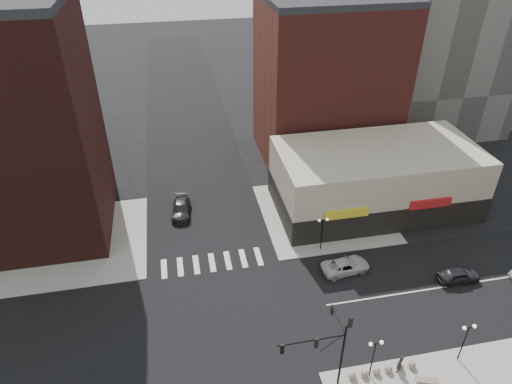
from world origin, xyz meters
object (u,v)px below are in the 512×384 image
object	(u,v)px
street_lamp_ne	(323,226)
white_suv	(346,266)
street_lamp_se_a	(375,350)
stone_bench	(427,381)
dark_sedan_east	(459,275)
dark_sedan_north	(181,209)
street_lamp_se_b	(467,334)
traffic_signal	(330,342)
pedestrian	(400,364)

from	to	relation	value
street_lamp_ne	white_suv	world-z (taller)	street_lamp_ne
street_lamp_se_a	stone_bench	size ratio (longest dim) A/B	2.23
street_lamp_se_a	dark_sedan_east	bearing A→B (deg)	32.93
street_lamp_ne	white_suv	xyz separation A→B (m)	(1.48, -3.78, -2.59)
street_lamp_ne	dark_sedan_north	bearing A→B (deg)	146.36
dark_sedan_north	street_lamp_se_a	bearing A→B (deg)	-55.26
street_lamp_se_b	white_suv	distance (m)	13.66
traffic_signal	dark_sedan_north	xyz separation A→B (m)	(-10.00, 25.65, -4.20)
street_lamp_se_a	street_lamp_ne	distance (m)	16.03
traffic_signal	street_lamp_se_a	world-z (taller)	traffic_signal
traffic_signal	street_lamp_se_b	size ratio (longest dim) A/B	1.87
pedestrian	stone_bench	size ratio (longest dim) A/B	0.99
traffic_signal	white_suv	world-z (taller)	traffic_signal
white_suv	pedestrian	distance (m)	12.35
dark_sedan_north	stone_bench	bearing A→B (deg)	-50.06
traffic_signal	stone_bench	world-z (taller)	traffic_signal
street_lamp_ne	stone_bench	distance (m)	18.15
street_lamp_se_b	dark_sedan_north	distance (m)	33.86
traffic_signal	street_lamp_se_a	size ratio (longest dim) A/B	1.87
dark_sedan_east	pedestrian	size ratio (longest dim) A/B	2.33
traffic_signal	white_suv	distance (m)	14.23
traffic_signal	street_lamp_se_b	xyz separation A→B (m)	(11.76, -0.17, -1.67)
traffic_signal	dark_sedan_north	bearing A→B (deg)	111.29
street_lamp_se_b	traffic_signal	bearing A→B (deg)	179.18
street_lamp_se_b	dark_sedan_north	bearing A→B (deg)	130.12
street_lamp_se_a	pedestrian	xyz separation A→B (m)	(2.46, -0.12, -2.25)
street_lamp_se_a	stone_bench	world-z (taller)	street_lamp_se_a
street_lamp_se_b	white_suv	xyz separation A→B (m)	(-5.52, 12.22, -2.59)
street_lamp_se_b	pedestrian	distance (m)	5.98
dark_sedan_east	street_lamp_se_b	bearing A→B (deg)	149.12
street_lamp_se_b	dark_sedan_east	world-z (taller)	street_lamp_se_b
traffic_signal	pedestrian	size ratio (longest dim) A/B	4.21
street_lamp_se_a	street_lamp_se_b	world-z (taller)	same
white_suv	stone_bench	xyz separation A→B (m)	(1.75, -13.84, -0.36)
stone_bench	dark_sedan_east	bearing A→B (deg)	66.49
dark_sedan_north	stone_bench	xyz separation A→B (m)	(17.99, -27.44, -0.42)
street_lamp_se_a	dark_sedan_east	distance (m)	15.99
street_lamp_ne	pedestrian	size ratio (longest dim) A/B	2.25
street_lamp_se_b	dark_sedan_north	size ratio (longest dim) A/B	0.79
white_suv	pedestrian	bearing A→B (deg)	173.49
stone_bench	street_lamp_se_a	bearing A→B (deg)	177.05
street_lamp_se_a	dark_sedan_north	bearing A→B (deg)	118.05
white_suv	street_lamp_se_b	bearing A→B (deg)	-162.12
street_lamp_se_b	pedestrian	xyz separation A→B (m)	(-5.54, -0.12, -2.25)
stone_bench	street_lamp_ne	bearing A→B (deg)	118.37
dark_sedan_east	pedestrian	xyz separation A→B (m)	(-10.79, -8.71, 0.31)
street_lamp_ne	pedestrian	distance (m)	16.34
traffic_signal	street_lamp_ne	xyz separation A→B (m)	(4.76, 15.83, -1.67)
street_lamp_se_a	traffic_signal	bearing A→B (deg)	177.43
street_lamp_se_b	dark_sedan_north	xyz separation A→B (m)	(-21.76, 25.82, -2.53)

